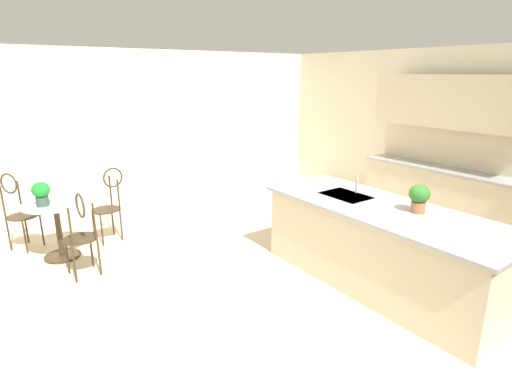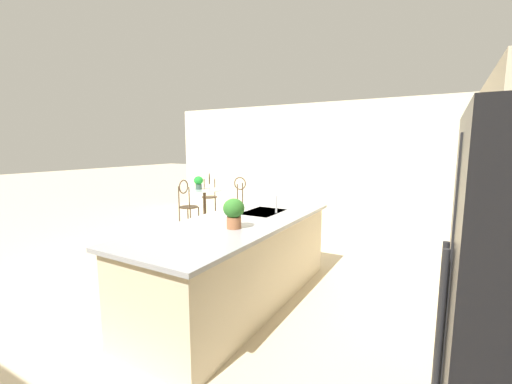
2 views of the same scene
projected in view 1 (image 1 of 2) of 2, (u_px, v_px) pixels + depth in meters
The scene contains 13 objects.
ground_plane at pixel (304, 296), 4.36m from camera, with size 40.00×40.00×0.00m, color beige.
wall_back at pixel (490, 140), 6.02m from camera, with size 9.00×0.12×2.70m, color beige.
wall_left_window at pixel (147, 128), 7.29m from camera, with size 0.12×7.80×2.70m, color beige.
kitchen_island at pixel (381, 246), 4.47m from camera, with size 2.80×1.06×0.92m.
back_counter_run at pixel (440, 193), 6.32m from camera, with size 2.44×0.64×1.52m.
upper_cabinet_run at pixel (452, 102), 5.91m from camera, with size 2.40×0.36×0.76m.
bistro_table at pixel (58, 225), 5.15m from camera, with size 0.80×0.80×0.74m.
chair_near_window at pixel (18, 208), 5.41m from camera, with size 0.53×0.53×1.04m.
chair_by_island at pixel (109, 201), 5.68m from camera, with size 0.43×0.50×1.04m.
chair_toward_desk at pixel (81, 231), 4.62m from camera, with size 0.49×0.40×1.04m.
sink_faucet at pixel (357, 184), 4.84m from camera, with size 0.02×0.02×0.22m, color #B2B5BA.
potted_plant_on_table at pixel (41, 192), 4.91m from camera, with size 0.21×0.21×0.30m.
potted_plant_counter_near at pixel (419, 197), 4.14m from camera, with size 0.21×0.21×0.29m.
Camera 1 is at (2.83, -2.67, 2.31)m, focal length 28.39 mm.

